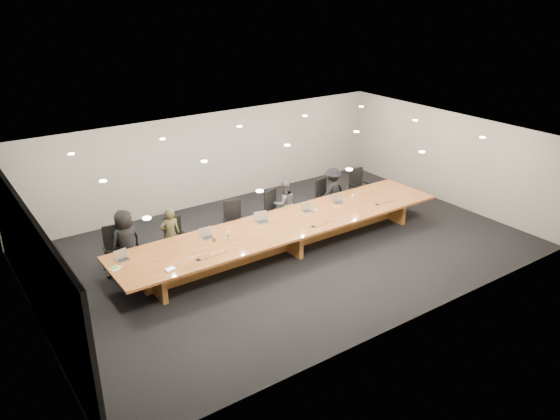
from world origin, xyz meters
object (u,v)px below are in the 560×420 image
(chair_mid_left, at_px, (235,222))
(water_bottle, at_px, (228,235))
(person_c, at_px, (284,204))
(mic_center, at_px, (313,226))
(mic_right, at_px, (377,204))
(paper_cup_far, at_px, (353,196))
(chair_right, at_px, (326,196))
(conference_table, at_px, (287,231))
(mic_left, at_px, (198,259))
(laptop_b, at_px, (208,234))
(av_box, at_px, (170,269))
(person_d, at_px, (332,191))
(laptop_e, at_px, (339,199))
(chair_far_right, at_px, (360,187))
(chair_left, at_px, (176,238))
(amber_mug, at_px, (214,240))
(paper_cup_near, at_px, (315,211))
(person_b, at_px, (170,235))
(chair_mid_right, at_px, (277,210))
(chair_far_left, at_px, (117,250))
(laptop_d, at_px, (308,207))
(laptop_a, at_px, (123,256))
(laptop_c, at_px, (263,218))

(chair_mid_left, height_order, water_bottle, chair_mid_left)
(person_c, relative_size, mic_center, 11.55)
(person_c, bearing_deg, mic_right, 147.17)
(paper_cup_far, relative_size, mic_right, 0.85)
(chair_mid_left, distance_m, chair_right, 3.17)
(chair_right, relative_size, paper_cup_far, 10.61)
(conference_table, bearing_deg, mic_left, -169.63)
(laptop_b, bearing_deg, av_box, -147.06)
(chair_mid_left, relative_size, chair_right, 1.08)
(person_d, xyz_separation_m, laptop_e, (-0.55, -0.92, 0.17))
(chair_far_right, bearing_deg, paper_cup_far, -136.37)
(conference_table, distance_m, chair_left, 2.76)
(amber_mug, xyz_separation_m, paper_cup_near, (3.02, 0.02, -0.00))
(person_b, bearing_deg, av_box, 73.32)
(person_b, xyz_separation_m, person_d, (5.11, 0.01, 0.02))
(chair_mid_right, xyz_separation_m, person_d, (1.98, 0.01, 0.13))
(conference_table, bearing_deg, mic_right, -8.46)
(water_bottle, xyz_separation_m, av_box, (-1.74, -0.58, -0.10))
(chair_far_left, bearing_deg, water_bottle, -22.91)
(chair_far_left, distance_m, laptop_d, 4.92)
(conference_table, relative_size, person_b, 6.61)
(mic_left, xyz_separation_m, mic_center, (3.13, -0.06, -0.00))
(chair_mid_left, xyz_separation_m, person_b, (-1.82, -0.01, 0.13))
(mic_center, bearing_deg, laptop_e, 28.50)
(conference_table, xyz_separation_m, water_bottle, (-1.67, 0.01, 0.34))
(paper_cup_far, height_order, mic_center, paper_cup_far)
(chair_left, relative_size, mic_right, 9.06)
(conference_table, height_order, person_b, person_b)
(mic_center, bearing_deg, paper_cup_near, 48.24)
(laptop_d, xyz_separation_m, paper_cup_near, (0.14, -0.16, -0.07))
(chair_right, xyz_separation_m, laptop_d, (-1.48, -1.03, 0.35))
(mic_center, bearing_deg, laptop_a, 167.90)
(mic_right, bearing_deg, laptop_c, 166.43)
(chair_far_right, bearing_deg, mic_right, -114.54)
(person_b, height_order, paper_cup_far, person_b)
(chair_left, distance_m, laptop_c, 2.20)
(person_c, distance_m, laptop_a, 4.95)
(paper_cup_near, relative_size, av_box, 0.45)
(amber_mug, bearing_deg, chair_far_left, 147.63)
(chair_far_right, xyz_separation_m, water_bottle, (-5.34, -1.28, 0.30))
(paper_cup_near, height_order, mic_left, paper_cup_near)
(conference_table, distance_m, mic_right, 2.77)
(av_box, bearing_deg, water_bottle, 14.94)
(person_b, height_order, mic_right, person_b)
(laptop_e, bearing_deg, person_b, -170.79)
(chair_left, relative_size, chair_far_right, 0.92)
(water_bottle, distance_m, amber_mug, 0.35)
(person_c, height_order, laptop_c, person_c)
(person_b, xyz_separation_m, mic_center, (3.03, -1.74, 0.08))
(chair_right, height_order, person_c, person_c)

